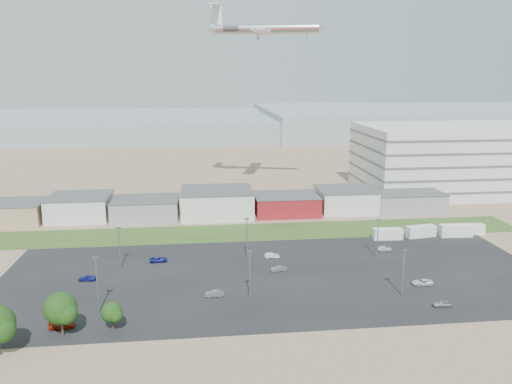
{
  "coord_description": "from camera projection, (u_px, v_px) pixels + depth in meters",
  "views": [
    {
      "loc": [
        -10.71,
        -81.67,
        43.0
      ],
      "look_at": [
        0.95,
        22.0,
        18.65
      ],
      "focal_mm": 35.0,
      "sensor_mm": 36.0,
      "label": 1
    }
  ],
  "objects": [
    {
      "name": "ground",
      "position": [
        264.0,
        320.0,
        89.97
      ],
      "size": [
        700.0,
        700.0,
        0.0
      ],
      "primitive_type": "plane",
      "color": "#897057",
      "rests_on": "ground"
    },
    {
      "name": "parking_lot",
      "position": [
        275.0,
        276.0,
        109.87
      ],
      "size": [
        120.0,
        50.0,
        0.01
      ],
      "primitive_type": "cube",
      "color": "black",
      "rests_on": "ground"
    },
    {
      "name": "grass_strip",
      "position": [
        241.0,
        232.0,
        140.29
      ],
      "size": [
        160.0,
        16.0,
        0.02
      ],
      "primitive_type": "cube",
      "color": "#2F4A1C",
      "rests_on": "ground"
    },
    {
      "name": "hills_backdrop",
      "position": [
        264.0,
        125.0,
        398.14
      ],
      "size": [
        700.0,
        200.0,
        9.0
      ],
      "primitive_type": null,
      "color": "gray",
      "rests_on": "ground"
    },
    {
      "name": "building_row",
      "position": [
        182.0,
        204.0,
        155.92
      ],
      "size": [
        170.0,
        20.0,
        8.0
      ],
      "primitive_type": null,
      "color": "silver",
      "rests_on": "ground"
    },
    {
      "name": "parking_garage",
      "position": [
        468.0,
        158.0,
        188.86
      ],
      "size": [
        80.0,
        40.0,
        25.0
      ],
      "primitive_type": "cube",
      "color": "silver",
      "rests_on": "ground"
    },
    {
      "name": "box_trailer_a",
      "position": [
        388.0,
        234.0,
        134.29
      ],
      "size": [
        7.98,
        2.79,
        2.96
      ],
      "primitive_type": null,
      "rotation": [
        0.0,
        0.0,
        -0.04
      ],
      "color": "silver",
      "rests_on": "ground"
    },
    {
      "name": "box_trailer_b",
      "position": [
        421.0,
        231.0,
        136.27
      ],
      "size": [
        8.49,
        3.82,
        3.07
      ],
      "primitive_type": null,
      "rotation": [
        0.0,
        0.0,
        0.16
      ],
      "color": "silver",
      "rests_on": "ground"
    },
    {
      "name": "box_trailer_c",
      "position": [
        456.0,
        231.0,
        136.59
      ],
      "size": [
        8.87,
        3.21,
        3.27
      ],
      "primitive_type": null,
      "rotation": [
        0.0,
        0.0,
        -0.06
      ],
      "color": "silver",
      "rests_on": "ground"
    },
    {
      "name": "box_trailer_d",
      "position": [
        470.0,
        229.0,
        138.64
      ],
      "size": [
        7.64,
        2.77,
        2.82
      ],
      "primitive_type": null,
      "rotation": [
        0.0,
        0.0,
        -0.06
      ],
      "color": "silver",
      "rests_on": "ground"
    },
    {
      "name": "tree_right",
      "position": [
        61.0,
        312.0,
        83.67
      ],
      "size": [
        5.84,
        5.84,
        8.76
      ],
      "primitive_type": null,
      "color": "black",
      "rests_on": "ground"
    },
    {
      "name": "tree_near",
      "position": [
        112.0,
        314.0,
        85.88
      ],
      "size": [
        3.87,
        3.87,
        5.81
      ],
      "primitive_type": null,
      "color": "black",
      "rests_on": "ground"
    },
    {
      "name": "lightpole_front_l",
      "position": [
        97.0,
        285.0,
        91.94
      ],
      "size": [
        1.27,
        0.53,
        10.79
      ],
      "primitive_type": null,
      "color": "slate",
      "rests_on": "ground"
    },
    {
      "name": "lightpole_front_m",
      "position": [
        250.0,
        275.0,
        97.48
      ],
      "size": [
        1.17,
        0.49,
        9.97
      ],
      "primitive_type": null,
      "color": "slate",
      "rests_on": "ground"
    },
    {
      "name": "lightpole_front_r",
      "position": [
        403.0,
        273.0,
        98.86
      ],
      "size": [
        1.15,
        0.48,
        9.75
      ],
      "primitive_type": null,
      "color": "slate",
      "rests_on": "ground"
    },
    {
      "name": "lightpole_back_l",
      "position": [
        120.0,
        248.0,
        113.71
      ],
      "size": [
        1.12,
        0.47,
        9.54
      ],
      "primitive_type": null,
      "color": "slate",
      "rests_on": "ground"
    },
    {
      "name": "lightpole_back_m",
      "position": [
        247.0,
        239.0,
        118.27
      ],
      "size": [
        1.22,
        0.51,
        10.36
      ],
      "primitive_type": null,
      "color": "slate",
      "rests_on": "ground"
    },
    {
      "name": "lightpole_back_r",
      "position": [
        377.0,
        239.0,
        119.82
      ],
      "size": [
        1.14,
        0.47,
        9.68
      ],
      "primitive_type": null,
      "color": "slate",
      "rests_on": "ground"
    },
    {
      "name": "airliner",
      "position": [
        266.0,
        29.0,
        175.26
      ],
      "size": [
        51.08,
        40.75,
        13.27
      ],
      "primitive_type": null,
      "rotation": [
        0.0,
        0.0,
        -0.25
      ],
      "color": "silver"
    },
    {
      "name": "parked_car_0",
      "position": [
        422.0,
        282.0,
        105.05
      ],
      "size": [
        4.37,
        2.15,
        1.19
      ],
      "primitive_type": "imported",
      "rotation": [
        0.0,
        0.0,
        -1.61
      ],
      "color": "silver",
      "rests_on": "ground"
    },
    {
      "name": "parked_car_2",
      "position": [
        442.0,
        304.0,
        95.09
      ],
      "size": [
        3.63,
        1.72,
        1.2
      ],
      "primitive_type": "imported",
      "rotation": [
        0.0,
        0.0,
        -1.66
      ],
      "color": "#A5A5AA",
      "rests_on": "ground"
    },
    {
      "name": "parked_car_4",
      "position": [
        214.0,
        293.0,
        99.53
      ],
      "size": [
        3.88,
        1.48,
        1.26
      ],
      "primitive_type": "imported",
      "rotation": [
        0.0,
        0.0,
        -1.61
      ],
      "color": "#595B5E",
      "rests_on": "ground"
    },
    {
      "name": "parked_car_5",
      "position": [
        87.0,
        278.0,
        107.14
      ],
      "size": [
        3.79,
        1.83,
        1.25
      ],
      "primitive_type": "imported",
      "rotation": [
        0.0,
        0.0,
        -1.67
      ],
      "color": "navy",
      "rests_on": "ground"
    },
    {
      "name": "parked_car_7",
      "position": [
        279.0,
        269.0,
        112.42
      ],
      "size": [
        3.76,
        1.64,
        1.2
      ],
      "primitive_type": "imported",
      "rotation": [
        0.0,
        0.0,
        -1.47
      ],
      "color": "#595B5E",
      "rests_on": "ground"
    },
    {
      "name": "parked_car_8",
      "position": [
        384.0,
        248.0,
        125.52
      ],
      "size": [
        3.72,
        1.5,
        1.27
      ],
      "primitive_type": "imported",
      "rotation": [
        0.0,
        0.0,
        1.57
      ],
      "color": "silver",
      "rests_on": "ground"
    },
    {
      "name": "parked_car_9",
      "position": [
        158.0,
        259.0,
        118.04
      ],
      "size": [
        4.4,
        2.35,
        1.18
      ],
      "primitive_type": "imported",
      "rotation": [
        0.0,
        0.0,
        1.67
      ],
      "color": "navy",
      "rests_on": "ground"
    },
    {
      "name": "parked_car_10",
      "position": [
        62.0,
        325.0,
        86.99
      ],
      "size": [
        4.66,
        2.28,
        1.31
      ],
      "primitive_type": "imported",
      "rotation": [
        0.0,
        0.0,
        1.67
      ],
      "color": "maroon",
      "rests_on": "ground"
    },
    {
      "name": "parked_car_11",
      "position": [
        272.0,
        255.0,
        120.74
      ],
      "size": [
        3.69,
        1.55,
        1.18
      ],
      "primitive_type": "imported",
      "rotation": [
        0.0,
        0.0,
        1.49
      ],
      "color": "silver",
      "rests_on": "ground"
    }
  ]
}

